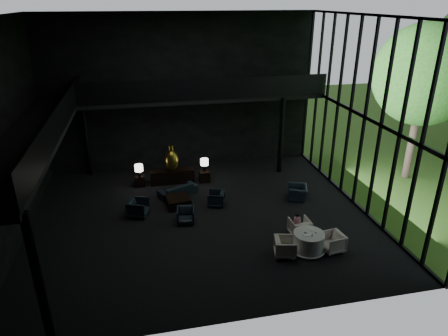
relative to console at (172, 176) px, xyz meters
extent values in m
cube|color=black|center=(0.89, -3.75, -0.35)|extent=(14.00, 12.00, 0.02)
cube|color=black|center=(0.89, -3.75, 7.65)|extent=(14.00, 12.00, 0.02)
cube|color=black|center=(0.89, 2.25, 3.65)|extent=(14.00, 0.04, 8.00)
cube|color=black|center=(0.89, -9.75, 3.65)|extent=(14.00, 0.04, 8.00)
cube|color=black|center=(-6.11, -3.75, 3.65)|extent=(0.04, 12.00, 8.00)
cube|color=black|center=(-5.11, -3.75, 3.65)|extent=(2.00, 12.00, 0.25)
cube|color=black|center=(1.89, 1.25, 3.65)|extent=(12.00, 2.00, 0.25)
cube|color=black|center=(-4.11, -3.75, 4.25)|extent=(0.06, 12.00, 1.00)
cube|color=black|center=(1.89, 0.25, 4.25)|extent=(12.00, 0.06, 1.00)
cylinder|color=black|center=(-4.11, -9.45, 1.65)|extent=(0.24, 0.24, 4.00)
cylinder|color=black|center=(-4.11, 1.95, 1.65)|extent=(0.24, 0.24, 4.00)
cylinder|color=black|center=(5.69, 0.25, 1.65)|extent=(0.24, 0.24, 4.00)
cylinder|color=#382D23|center=(11.89, -1.75, 2.10)|extent=(0.36, 0.36, 4.90)
sphere|color=#2B5E21|center=(11.89, -1.75, 4.90)|extent=(4.80, 4.80, 4.80)
cube|color=black|center=(0.00, 0.00, 0.00)|extent=(2.18, 0.50, 0.69)
ellipsoid|color=#AA8E2B|center=(0.00, -0.02, 0.89)|extent=(0.69, 0.69, 1.08)
cylinder|color=#AA8E2B|center=(0.00, -0.02, 1.53)|extent=(0.24, 0.24, 0.22)
cube|color=black|center=(-1.60, 0.00, -0.08)|extent=(0.49, 0.49, 0.53)
cylinder|color=black|center=(-1.60, -0.21, 0.36)|extent=(0.12, 0.12, 0.35)
cylinder|color=white|center=(-1.60, -0.21, 0.70)|extent=(0.40, 0.40, 0.32)
cube|color=black|center=(1.60, -0.15, -0.07)|extent=(0.50, 0.50, 0.55)
cylinder|color=black|center=(1.60, -0.17, 0.38)|extent=(0.12, 0.12, 0.35)
cylinder|color=white|center=(1.60, -0.17, 0.71)|extent=(0.40, 0.40, 0.32)
imported|color=black|center=(0.11, -1.38, -0.03)|extent=(1.67, 1.09, 0.63)
imported|color=black|center=(-1.72, -2.99, 0.08)|extent=(1.01, 1.04, 0.85)
imported|color=black|center=(1.69, -2.76, 0.00)|extent=(0.80, 0.83, 0.69)
imported|color=black|center=(0.18, -3.97, -0.01)|extent=(0.73, 0.69, 0.67)
imported|color=black|center=(5.48, -2.90, 0.02)|extent=(0.79, 0.97, 0.73)
cube|color=black|center=(0.02, -2.51, -0.13)|extent=(1.10, 1.10, 0.44)
cylinder|color=white|center=(4.31, -6.91, 0.03)|extent=(1.12, 1.12, 0.75)
cone|color=white|center=(4.31, -6.91, -0.30)|extent=(1.27, 1.27, 0.10)
imported|color=silver|center=(4.41, -5.82, 0.02)|extent=(0.74, 0.70, 0.74)
imported|color=beige|center=(5.19, -7.05, 0.03)|extent=(0.77, 0.81, 0.75)
imported|color=beige|center=(3.39, -6.98, 0.03)|extent=(0.82, 0.86, 0.74)
cylinder|color=#E5A6B3|center=(4.25, -5.90, 0.29)|extent=(0.26, 0.26, 0.37)
sphere|color=#D8A884|center=(4.25, -5.90, 0.57)|extent=(0.19, 0.19, 0.19)
ellipsoid|color=black|center=(4.25, -5.90, 0.60)|extent=(0.20, 0.20, 0.13)
cylinder|color=white|center=(4.17, -6.98, 0.41)|extent=(0.30, 0.30, 0.02)
cylinder|color=white|center=(4.53, -6.70, 0.41)|extent=(0.28, 0.28, 0.01)
cylinder|color=white|center=(4.53, -6.95, 0.41)|extent=(0.16, 0.16, 0.01)
cylinder|color=white|center=(4.55, -6.93, 0.44)|extent=(0.09, 0.09, 0.05)
ellipsoid|color=white|center=(4.19, -6.86, 0.44)|extent=(0.14, 0.14, 0.07)
cylinder|color=#99999E|center=(4.34, -7.09, 0.44)|extent=(0.07, 0.07, 0.08)
camera|label=1|loc=(-1.24, -18.28, 8.20)|focal=32.00mm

